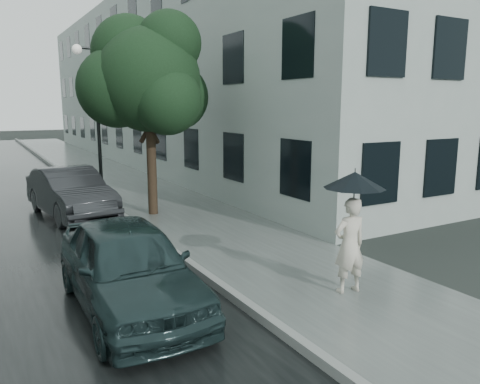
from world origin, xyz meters
TOP-DOWN VIEW (x-y plane):
  - ground at (0.00, 0.00)m, footprint 120.00×120.00m
  - sidewalk at (0.25, 12.00)m, footprint 3.50×60.00m
  - kerb_near at (-1.57, 12.00)m, footprint 0.15×60.00m
  - building_near at (5.47, 19.50)m, footprint 7.02×36.00m
  - pedestrian at (0.33, -0.72)m, footprint 0.65×0.47m
  - umbrella at (0.36, -0.74)m, footprint 1.15×1.15m
  - street_tree at (-0.60, 6.80)m, footprint 3.87×3.52m
  - lamp_post at (-1.48, 9.96)m, footprint 0.85×0.32m
  - car_near at (-3.17, 0.50)m, footprint 1.72×4.18m
  - car_far at (-2.78, 7.58)m, footprint 2.02×4.42m

SIDE VIEW (x-z plane):
  - ground at x=0.00m, z-range 0.00..0.00m
  - sidewalk at x=0.25m, z-range 0.00..0.01m
  - kerb_near at x=-1.57m, z-range 0.00..0.15m
  - car_far at x=-2.78m, z-range 0.01..1.41m
  - car_near at x=-3.17m, z-range 0.01..1.42m
  - pedestrian at x=0.33m, z-range 0.01..1.68m
  - umbrella at x=0.36m, z-range 1.36..2.59m
  - lamp_post at x=-1.48m, z-range 0.37..5.54m
  - street_tree at x=-0.60m, z-range 1.04..6.89m
  - building_near at x=5.47m, z-range 0.00..9.00m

